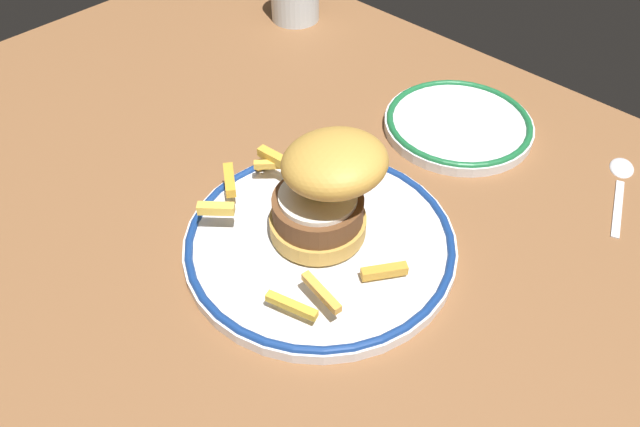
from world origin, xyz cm
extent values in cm
cube|color=brown|center=(0.00, 0.00, -2.00)|extent=(124.85, 86.06, 4.00)
cylinder|color=silver|center=(-1.82, 0.85, 0.60)|extent=(26.25, 26.25, 1.20)
torus|color=navy|center=(-1.82, 0.85, 1.20)|extent=(25.85, 25.85, 0.80)
cylinder|color=gold|center=(-2.48, 1.24, 2.50)|extent=(9.25, 9.25, 1.80)
cylinder|color=brown|center=(-2.48, 1.24, 4.59)|extent=(8.58, 8.58, 2.39)
cylinder|color=white|center=(-2.48, 1.24, 6.04)|extent=(7.32, 7.32, 0.50)
ellipsoid|color=yellow|center=(-2.46, 1.51, 6.71)|extent=(2.60, 2.60, 1.40)
ellipsoid|color=gold|center=(-1.35, 2.16, 10.19)|extent=(10.13, 9.62, 5.73)
cube|color=gold|center=(-7.65, 11.09, 2.04)|extent=(4.48, 2.80, 0.87)
cube|color=gold|center=(-9.02, 3.61, 2.01)|extent=(2.07, 2.94, 0.82)
cube|color=#ECB84D|center=(-9.39, 9.81, 2.73)|extent=(2.51, 3.14, 0.75)
cube|color=gold|center=(-11.27, 3.94, 4.03)|extent=(4.04, 1.34, 0.97)
cube|color=gold|center=(-13.05, 4.51, 2.02)|extent=(1.87, 3.03, 0.84)
cube|color=gold|center=(3.98, -5.09, 3.51)|extent=(4.81, 1.57, 0.77)
cube|color=gold|center=(-11.40, 3.35, 3.40)|extent=(2.80, 2.84, 0.72)
cube|color=gold|center=(5.64, 1.36, 2.07)|extent=(3.19, 4.00, 0.93)
cube|color=gold|center=(-12.85, -0.87, 3.09)|extent=(4.08, 3.37, 0.99)
cube|color=gold|center=(2.74, -7.39, 2.75)|extent=(4.78, 2.06, 0.77)
cube|color=gold|center=(-9.75, -5.05, 4.05)|extent=(3.27, 3.06, 0.98)
cylinder|color=silver|center=(-3.05, 25.88, 0.60)|extent=(17.50, 17.50, 1.20)
torus|color=#196033|center=(-3.05, 25.88, 1.20)|extent=(17.10, 17.10, 0.80)
cube|color=silver|center=(16.79, 26.01, 0.20)|extent=(4.01, 8.68, 0.32)
ellipsoid|color=silver|center=(14.25, 32.53, 0.40)|extent=(3.73, 4.30, 0.90)
camera|label=1|loc=(26.02, -28.32, 44.46)|focal=34.58mm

